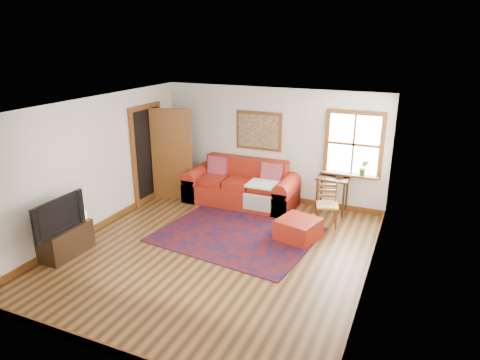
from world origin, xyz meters
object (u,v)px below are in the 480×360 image
at_px(red_leather_sofa, 242,189).
at_px(media_cabinet, 66,241).
at_px(side_table, 333,183).
at_px(red_ottoman, 298,229).
at_px(ladder_back_chair, 327,203).

bearing_deg(red_leather_sofa, media_cabinet, -117.67).
height_order(side_table, media_cabinet, side_table).
xyz_separation_m(red_ottoman, ladder_back_chair, (0.33, 0.82, 0.27)).
relative_size(side_table, media_cabinet, 0.85).
height_order(red_leather_sofa, side_table, red_leather_sofa).
height_order(side_table, ladder_back_chair, ladder_back_chair).
bearing_deg(red_leather_sofa, ladder_back_chair, -12.30).
relative_size(ladder_back_chair, media_cabinet, 0.96).
bearing_deg(red_leather_sofa, red_ottoman, -37.00).
bearing_deg(side_table, ladder_back_chair, -86.04).
bearing_deg(side_table, red_leather_sofa, -172.70).
distance_m(red_leather_sofa, red_ottoman, 2.08).
distance_m(red_leather_sofa, media_cabinet, 3.81).
relative_size(red_leather_sofa, media_cabinet, 2.68).
bearing_deg(ladder_back_chair, red_leather_sofa, 167.70).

